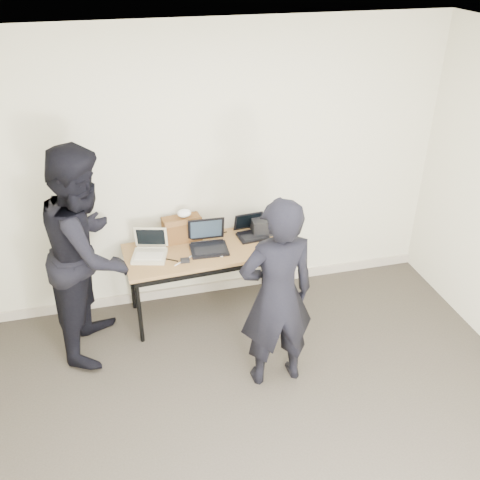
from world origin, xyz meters
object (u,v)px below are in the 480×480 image
object	(u,v)px
equipment_box	(264,225)
person_observer	(88,252)
laptop_right	(251,231)
person_typist	(277,296)
laptop_center	(208,242)
leather_satchel	(182,228)
laptop_beige	(150,251)
desk	(206,255)

from	to	relation	value
equipment_box	person_observer	xyz separation A→B (m)	(-1.66, -0.37, 0.16)
laptop_right	person_typist	world-z (taller)	person_typist
person_typist	person_observer	world-z (taller)	person_observer
laptop_right	equipment_box	size ratio (longest dim) A/B	1.20
laptop_center	person_typist	size ratio (longest dim) A/B	0.21
leather_satchel	person_typist	distance (m)	1.36
laptop_beige	laptop_center	bearing A→B (deg)	16.47
person_typist	laptop_right	bearing A→B (deg)	-97.52
laptop_center	person_observer	size ratio (longest dim) A/B	0.19
desk	laptop_center	distance (m)	0.13
desk	laptop_beige	bearing A→B (deg)	175.39
equipment_box	person_observer	world-z (taller)	person_observer
person_observer	leather_satchel	bearing A→B (deg)	-49.57
desk	person_observer	bearing A→B (deg)	-173.31
leather_satchel	equipment_box	world-z (taller)	leather_satchel
equipment_box	person_typist	xyz separation A→B (m)	(-0.26, -1.21, 0.05)
laptop_center	leather_satchel	distance (m)	0.30
laptop_center	leather_satchel	bearing A→B (deg)	138.66
laptop_beige	person_typist	size ratio (longest dim) A/B	0.22
equipment_box	laptop_right	bearing A→B (deg)	-166.95
laptop_right	person_observer	xyz separation A→B (m)	(-1.52, -0.34, 0.19)
laptop_center	person_observer	xyz separation A→B (m)	(-1.06, -0.21, 0.17)
laptop_beige	person_typist	world-z (taller)	person_typist
laptop_right	laptop_center	bearing A→B (deg)	-169.51
leather_satchel	equipment_box	distance (m)	0.81
laptop_center	leather_satchel	world-z (taller)	laptop_center
equipment_box	laptop_center	bearing A→B (deg)	-164.59
desk	equipment_box	world-z (taller)	equipment_box
laptop_right	person_typist	size ratio (longest dim) A/B	0.18
laptop_beige	equipment_box	world-z (taller)	laptop_beige
laptop_beige	person_observer	size ratio (longest dim) A/B	0.19
laptop_right	person_typist	bearing A→B (deg)	-101.33
laptop_center	person_observer	distance (m)	1.10
person_typist	laptop_beige	bearing A→B (deg)	-51.43
laptop_beige	leather_satchel	bearing A→B (deg)	47.77
laptop_right	leather_satchel	bearing A→B (deg)	168.37
desk	leather_satchel	distance (m)	0.34
laptop_center	equipment_box	size ratio (longest dim) A/B	1.39
desk	person_observer	xyz separation A→B (m)	(-1.03, -0.18, 0.29)
desk	leather_satchel	size ratio (longest dim) A/B	4.06
desk	laptop_center	world-z (taller)	laptop_center
leather_satchel	person_observer	xyz separation A→B (m)	(-0.85, -0.41, 0.11)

